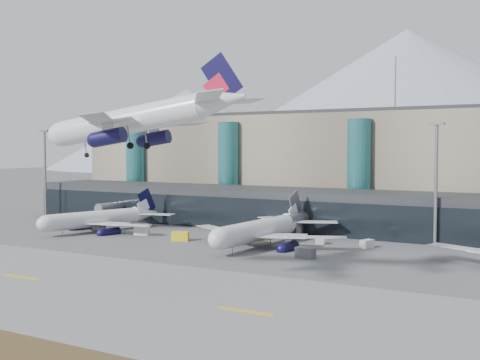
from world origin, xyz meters
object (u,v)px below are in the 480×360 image
Objects in this scene: veh_b at (263,237)px; veh_c at (305,253)px; hero_jet at (149,111)px; veh_h at (180,236)px; veh_a at (142,231)px; lightmast_left at (45,168)px; jet_parked_mid at (266,223)px; veh_d at (367,244)px; jet_parked_left at (106,214)px; veh_g at (320,241)px; lightmast_mid at (436,177)px; veh_f at (105,223)px.

veh_b is 0.65× the size of veh_c.
hero_jet is 14.28× the size of veh_b.
veh_a is at bearing 144.98° from veh_h.
veh_b is at bearing 144.35° from veh_c.
lightmast_left is at bearing 106.56° from veh_b.
jet_parked_mid reaches higher than veh_d.
veh_d is at bearing -3.62° from lightmast_left.
lightmast_left is 0.73× the size of jet_parked_left.
veh_d is (98.48, -6.24, -13.57)m from lightmast_left.
veh_g is at bearing 109.86° from veh_c.
veh_g is (88.23, -6.22, -13.68)m from lightmast_left.
veh_c is at bearing -124.87° from lightmast_mid.
hero_jet is 43.37m from veh_c.
lightmast_left is 63.72m from veh_h.
jet_parked_mid is at bearing -153.37° from lightmast_mid.
veh_c is (44.97, -8.54, 0.02)m from veh_a.
veh_g is at bearing 107.71° from veh_d.
veh_a reaches higher than veh_g.
lightmast_left is at bearing 85.55° from jet_parked_left.
veh_b is 13.12m from veh_g.
jet_parked_mid is at bearing 125.81° from veh_d.
veh_f is at bearing 86.91° from jet_parked_mid.
jet_parked_left is 58.27m from veh_c.
hero_jet reaches higher than veh_a.
lightmast_left is 8.63× the size of veh_d.
veh_b is at bearing 110.33° from veh_d.
jet_parked_left is 9.48× the size of veh_h.
lightmast_mid is 8.63× the size of veh_d.
veh_h is (-23.34, 40.46, -24.41)m from hero_jet.
veh_d is (63.72, 6.41, -3.38)m from jet_parked_left.
hero_jet is at bearing -34.63° from lightmast_left.
veh_c reaches higher than veh_a.
jet_parked_left reaches higher than veh_h.
veh_f is at bearing -13.65° from lightmast_left.
veh_h is at bearing 144.76° from veh_b.
veh_c is at bearing -26.16° from veh_a.
jet_parked_mid is at bearing -118.03° from veh_f.
veh_h is at bearing 106.39° from jet_parked_mid.
veh_a is at bearing -81.78° from jet_parked_left.
lightmast_mid reaches higher than veh_g.
veh_h reaches higher than veh_a.
jet_parked_mid is 12.02m from veh_g.
veh_d is 1.17× the size of veh_g.
hero_jet is 8.94× the size of veh_h.
veh_f is at bearing 111.90° from veh_b.
veh_d is (51.40, 7.99, -0.12)m from veh_a.
lightmast_left is 7.22× the size of veh_c.
hero_jet reaches higher than lightmast_left.
jet_parked_left reaches higher than veh_a.
jet_parked_left is (-75.25, -15.64, -10.19)m from lightmast_mid.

